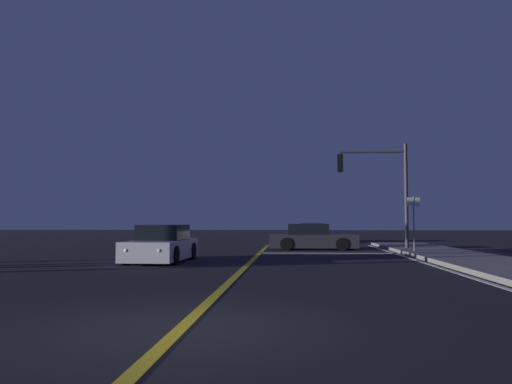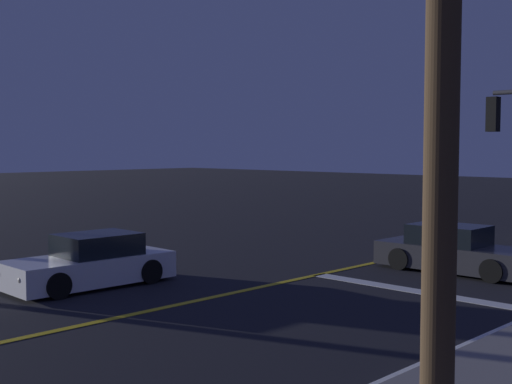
# 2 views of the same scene
# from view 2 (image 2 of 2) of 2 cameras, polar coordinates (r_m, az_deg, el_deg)

# --- Properties ---
(lane_line_center) EXTENTS (0.20, 30.79, 0.01)m
(lane_line_center) POSITION_cam_2_polar(r_m,az_deg,el_deg) (14.16, -14.68, -10.88)
(lane_line_center) COLOR gold
(lane_line_center) RESTS_ON ground
(stop_bar) EXTENTS (6.39, 0.50, 0.01)m
(stop_bar) POSITION_cam_2_polar(r_m,az_deg,el_deg) (17.29, 13.63, -8.19)
(stop_bar) COLOR white
(stop_bar) RESTS_ON ground
(car_distant_tail_charcoal) EXTENTS (4.57, 1.85, 1.34)m
(car_distant_tail_charcoal) POSITION_cam_2_polar(r_m,az_deg,el_deg) (20.19, 16.49, -4.86)
(car_distant_tail_charcoal) COLOR #2D2D33
(car_distant_tail_charcoal) RESTS_ON ground
(car_lead_oncoming_white) EXTENTS (1.98, 4.32, 1.34)m
(car_lead_oncoming_white) POSITION_cam_2_polar(r_m,az_deg,el_deg) (17.95, -13.78, -5.88)
(car_lead_oncoming_white) COLOR silver
(car_lead_oncoming_white) RESTS_ON ground
(utility_pole_right) EXTENTS (1.59, 0.36, 9.59)m
(utility_pole_right) POSITION_cam_2_polar(r_m,az_deg,el_deg) (7.33, 15.58, 14.38)
(utility_pole_right) COLOR #42301E
(utility_pole_right) RESTS_ON ground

